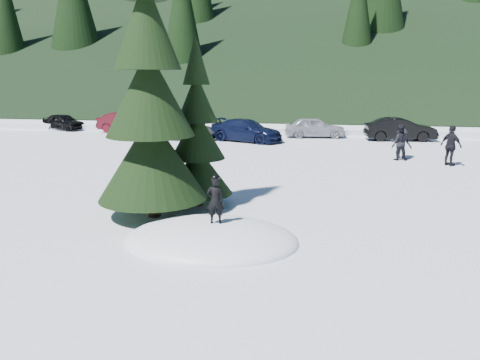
% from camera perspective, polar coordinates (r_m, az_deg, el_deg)
% --- Properties ---
extents(ground, '(200.00, 200.00, 0.00)m').
position_cam_1_polar(ground, '(12.05, -3.47, -7.41)').
color(ground, white).
rests_on(ground, ground).
extents(snow_mound, '(4.48, 3.52, 0.96)m').
position_cam_1_polar(snow_mound, '(12.05, -3.47, -7.41)').
color(snow_mound, white).
rests_on(snow_mound, ground).
extents(forest_hillside, '(200.00, 60.00, 25.00)m').
position_cam_1_polar(forest_hillside, '(65.59, 8.12, 19.84)').
color(forest_hillside, black).
rests_on(forest_hillside, ground).
extents(spruce_tall, '(3.20, 3.20, 8.60)m').
position_cam_1_polar(spruce_tall, '(13.72, -10.95, 9.04)').
color(spruce_tall, black).
rests_on(spruce_tall, ground).
extents(spruce_short, '(2.20, 2.20, 5.37)m').
position_cam_1_polar(spruce_short, '(14.86, -5.21, 4.75)').
color(spruce_short, black).
rests_on(spruce_short, ground).
extents(child_skier, '(0.47, 0.35, 1.18)m').
position_cam_1_polar(child_skier, '(11.71, -3.03, -2.50)').
color(child_skier, black).
rests_on(child_skier, snow_mound).
extents(adult_0, '(0.88, 0.70, 1.77)m').
position_cam_1_polar(adult_0, '(24.54, 18.86, 4.37)').
color(adult_0, black).
rests_on(adult_0, ground).
extents(adult_1, '(1.04, 1.16, 1.89)m').
position_cam_1_polar(adult_1, '(23.80, 24.33, 3.82)').
color(adult_1, black).
rests_on(adult_1, ground).
extents(adult_2, '(1.07, 0.76, 1.51)m').
position_cam_1_polar(adult_2, '(25.19, 19.13, 4.24)').
color(adult_2, black).
rests_on(adult_2, ground).
extents(car_0, '(3.98, 2.76, 1.26)m').
position_cam_1_polar(car_0, '(38.89, -20.73, 6.66)').
color(car_0, black).
rests_on(car_0, ground).
extents(car_1, '(4.80, 2.37, 1.51)m').
position_cam_1_polar(car_1, '(35.61, -13.46, 6.85)').
color(car_1, '#3C0B11').
rests_on(car_1, ground).
extents(car_2, '(4.77, 2.69, 1.26)m').
position_cam_1_polar(car_2, '(31.15, -6.93, 6.09)').
color(car_2, '#515459').
rests_on(car_2, ground).
extents(car_3, '(5.24, 3.66, 1.41)m').
position_cam_1_polar(car_3, '(29.98, 0.76, 6.07)').
color(car_3, black).
rests_on(car_3, ground).
extents(car_4, '(4.21, 2.08, 1.38)m').
position_cam_1_polar(car_4, '(32.32, 9.08, 6.37)').
color(car_4, '#989AA0').
rests_on(car_4, ground).
extents(car_5, '(4.59, 1.96, 1.47)m').
position_cam_1_polar(car_5, '(32.10, 18.93, 5.88)').
color(car_5, black).
rests_on(car_5, ground).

